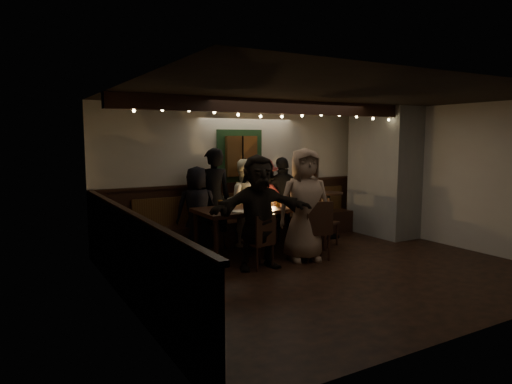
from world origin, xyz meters
TOP-DOWN VIEW (x-y plane):
  - room at (1.07, 1.42)m, footprint 6.02×5.01m
  - dining_table at (-0.33, 1.40)m, footprint 2.29×0.98m
  - chair_near_left at (-0.82, 0.58)m, footprint 0.44×0.44m
  - chair_near_right at (0.22, 0.55)m, footprint 0.55×0.55m
  - chair_end at (0.90, 1.28)m, footprint 0.54×0.54m
  - high_top at (1.49, 1.84)m, footprint 0.57×0.57m
  - person_a at (-1.24, 2.09)m, footprint 0.85×0.69m
  - person_b at (-0.92, 2.10)m, footprint 0.71×0.52m
  - person_c at (-0.34, 2.04)m, footprint 0.96×0.88m
  - person_d at (0.13, 2.13)m, footprint 1.19×0.92m
  - person_e at (0.55, 2.07)m, footprint 0.99×0.49m
  - person_f at (-0.84, 0.62)m, footprint 1.69×0.77m
  - person_g at (0.04, 0.66)m, footprint 1.02×0.81m

SIDE VIEW (x-z plane):
  - chair_near_left at x=-0.82m, z-range 0.05..0.90m
  - chair_end at x=0.90m, z-range 0.06..0.98m
  - chair_near_right at x=0.22m, z-range 0.06..1.04m
  - high_top at x=1.49m, z-range 0.12..1.03m
  - dining_table at x=-0.33m, z-range 0.25..1.24m
  - person_a at x=-1.24m, z-range 0.00..1.51m
  - person_c at x=-0.34m, z-range 0.00..1.61m
  - person_d at x=0.13m, z-range 0.00..1.61m
  - person_e at x=0.55m, z-range 0.00..1.63m
  - person_f at x=-0.84m, z-range 0.00..1.75m
  - person_b at x=-0.92m, z-range 0.00..1.82m
  - person_g at x=0.04m, z-range 0.00..1.83m
  - room at x=1.07m, z-range -0.24..2.38m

